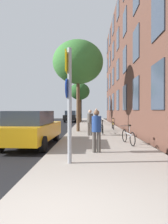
{
  "coord_description": "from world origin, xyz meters",
  "views": [
    {
      "loc": [
        0.52,
        -2.22,
        1.65
      ],
      "look_at": [
        0.07,
        13.5,
        1.52
      ],
      "focal_mm": 29.09,
      "sensor_mm": 36.0,
      "label": 1
    }
  ],
  "objects": [
    {
      "name": "sign_post",
      "position": [
        -0.07,
        3.02,
        2.06
      ],
      "size": [
        0.15,
        0.6,
        3.34
      ],
      "color": "gray",
      "rests_on": "sidewalk"
    },
    {
      "name": "tree_near",
      "position": [
        -0.3,
        11.1,
        5.16
      ],
      "size": [
        3.68,
        3.68,
        6.62
      ],
      "color": "brown",
      "rests_on": "sidewalk"
    },
    {
      "name": "ground_plane",
      "position": [
        -2.4,
        15.0,
        0.0
      ],
      "size": [
        41.8,
        41.8,
        0.0
      ],
      "primitive_type": "plane",
      "color": "#332D28"
    },
    {
      "name": "tree_far",
      "position": [
        -0.7,
        21.09,
        4.06
      ],
      "size": [
        2.56,
        2.56,
        5.09
      ],
      "color": "#4C3823",
      "rests_on": "sidewalk"
    },
    {
      "name": "bicycle_0",
      "position": [
        2.3,
        6.08,
        0.47
      ],
      "size": [
        0.43,
        1.61,
        0.9
      ],
      "color": "black",
      "rests_on": "sidewalk"
    },
    {
      "name": "traffic_light",
      "position": [
        -0.7,
        23.56,
        2.62
      ],
      "size": [
        0.43,
        0.24,
        3.66
      ],
      "color": "black",
      "rests_on": "sidewalk"
    },
    {
      "name": "bicycle_3",
      "position": [
        1.68,
        16.97,
        0.5
      ],
      "size": [
        0.47,
        1.7,
        0.97
      ],
      "color": "black",
      "rests_on": "sidewalk"
    },
    {
      "name": "sidewalk",
      "position": [
        1.1,
        15.0,
        0.06
      ],
      "size": [
        4.2,
        38.0,
        0.12
      ],
      "primitive_type": "cube",
      "color": "#9E9389",
      "rests_on": "ground"
    },
    {
      "name": "pedestrian_2",
      "position": [
        1.34,
        18.58,
        1.12
      ],
      "size": [
        0.51,
        0.51,
        1.75
      ],
      "color": "#33594C",
      "rests_on": "sidewalk"
    },
    {
      "name": "bicycle_2",
      "position": [
        2.47,
        12.73,
        0.48
      ],
      "size": [
        0.42,
        1.58,
        0.92
      ],
      "color": "black",
      "rests_on": "sidewalk"
    },
    {
      "name": "pedestrian_0",
      "position": [
        0.78,
        4.38,
        1.0
      ],
      "size": [
        0.36,
        0.36,
        1.55
      ],
      "color": "#4C4742",
      "rests_on": "sidewalk"
    },
    {
      "name": "car_0",
      "position": [
        -2.14,
        6.09,
        0.84
      ],
      "size": [
        2.04,
        4.32,
        1.62
      ],
      "color": "orange",
      "rests_on": "road_asphalt"
    },
    {
      "name": "building_facade",
      "position": [
        3.69,
        14.5,
        6.67
      ],
      "size": [
        0.56,
        27.0,
        13.3
      ],
      "color": "#513328",
      "rests_on": "ground"
    },
    {
      "name": "pedestrian_1",
      "position": [
        0.57,
        8.88,
        1.02
      ],
      "size": [
        0.5,
        0.5,
        1.58
      ],
      "color": "#4C4742",
      "rests_on": "sidewalk"
    },
    {
      "name": "car_1",
      "position": [
        -2.07,
        23.91,
        0.84
      ],
      "size": [
        1.87,
        4.51,
        1.62
      ],
      "color": "black",
      "rests_on": "road_asphalt"
    },
    {
      "name": "road_asphalt",
      "position": [
        -4.5,
        15.0,
        0.01
      ],
      "size": [
        7.0,
        38.0,
        0.01
      ],
      "primitive_type": "cube",
      "color": "black",
      "rests_on": "ground"
    },
    {
      "name": "bicycle_1",
      "position": [
        1.39,
        9.81,
        0.47
      ],
      "size": [
        0.42,
        1.68,
        0.9
      ],
      "color": "black",
      "rests_on": "sidewalk"
    }
  ]
}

